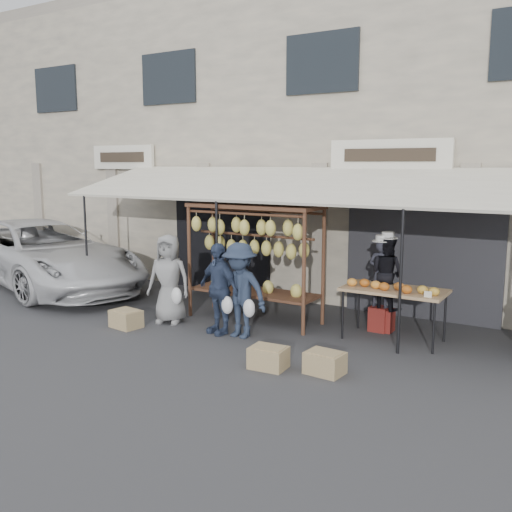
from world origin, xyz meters
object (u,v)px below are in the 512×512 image
(banana_rack, at_px, (253,240))
(crate_near_a, at_px, (269,358))
(crate_near_b, at_px, (325,363))
(vendor_right, at_px, (387,273))
(customer_left, at_px, (169,279))
(vendor_left, at_px, (381,273))
(customer_mid, at_px, (218,288))
(customer_right, at_px, (240,290))
(produce_table, at_px, (394,291))
(crate_far, at_px, (126,319))
(van, at_px, (39,237))

(banana_rack, bearing_deg, crate_near_a, -53.27)
(crate_near_b, bearing_deg, vendor_right, 89.03)
(customer_left, height_order, crate_near_b, customer_left)
(vendor_left, xyz_separation_m, vendor_right, (0.10, 0.03, 0.01))
(customer_mid, relative_size, customer_right, 0.98)
(customer_left, bearing_deg, vendor_left, 6.13)
(banana_rack, height_order, customer_left, banana_rack)
(produce_table, relative_size, customer_right, 1.03)
(vendor_left, height_order, customer_mid, vendor_left)
(customer_left, xyz_separation_m, crate_far, (-0.46, -0.69, -0.68))
(customer_mid, relative_size, crate_near_a, 3.08)
(vendor_right, relative_size, customer_left, 0.78)
(vendor_left, bearing_deg, crate_far, 32.34)
(vendor_left, height_order, customer_left, customer_left)
(customer_mid, bearing_deg, customer_left, -169.01)
(customer_right, bearing_deg, banana_rack, 111.47)
(customer_right, xyz_separation_m, crate_far, (-2.11, -0.60, -0.67))
(vendor_left, xyz_separation_m, crate_far, (-4.05, -2.22, -0.90))
(produce_table, distance_m, van, 9.29)
(customer_right, height_order, crate_far, customer_right)
(customer_left, bearing_deg, vendor_right, 5.91)
(customer_left, bearing_deg, crate_far, -140.63)
(vendor_right, xyz_separation_m, customer_right, (-2.04, -1.64, -0.24))
(produce_table, distance_m, crate_near_a, 2.60)
(produce_table, relative_size, crate_near_a, 3.23)
(customer_left, xyz_separation_m, crate_near_a, (2.85, -1.16, -0.68))
(produce_table, relative_size, vendor_right, 1.29)
(van, bearing_deg, customer_left, -85.06)
(crate_near_a, distance_m, crate_far, 3.34)
(customer_right, bearing_deg, customer_left, 179.08)
(vendor_right, xyz_separation_m, crate_near_b, (-0.04, -2.48, -0.91))
(banana_rack, distance_m, produce_table, 2.78)
(customer_right, height_order, crate_near_a, customer_right)
(vendor_right, xyz_separation_m, crate_near_a, (-0.85, -2.71, -0.91))
(customer_left, distance_m, crate_far, 1.07)
(van, bearing_deg, crate_near_a, -88.25)
(banana_rack, xyz_separation_m, customer_right, (0.36, -1.01, -0.74))
(produce_table, distance_m, customer_right, 2.61)
(produce_table, relative_size, vendor_left, 1.39)
(crate_near_b, distance_m, van, 9.27)
(vendor_left, distance_m, customer_right, 2.53)
(banana_rack, distance_m, crate_near_b, 3.31)
(banana_rack, xyz_separation_m, vendor_left, (2.30, 0.60, -0.51))
(vendor_left, height_order, crate_near_b, vendor_left)
(customer_left, bearing_deg, customer_mid, -21.12)
(banana_rack, relative_size, vendor_left, 2.13)
(produce_table, bearing_deg, vendor_left, 130.60)
(vendor_right, bearing_deg, banana_rack, 33.26)
(crate_far, bearing_deg, van, 158.16)
(crate_near_a, bearing_deg, van, 163.54)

